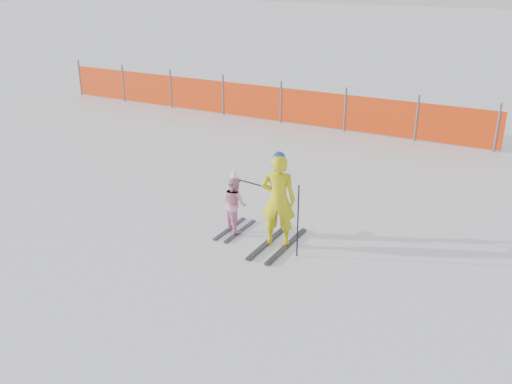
{
  "coord_description": "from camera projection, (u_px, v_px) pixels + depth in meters",
  "views": [
    {
      "loc": [
        4.06,
        -7.0,
        4.43
      ],
      "look_at": [
        0.0,
        0.5,
        1.0
      ],
      "focal_mm": 40.0,
      "sensor_mm": 36.0,
      "label": 1
    }
  ],
  "objects": [
    {
      "name": "child",
      "position": [
        235.0,
        203.0,
        9.96
      ],
      "size": [
        0.61,
        1.02,
        1.18
      ],
      "color": "black",
      "rests_on": "ground"
    },
    {
      "name": "ground",
      "position": [
        241.0,
        260.0,
        9.16
      ],
      "size": [
        120.0,
        120.0,
        0.0
      ],
      "primitive_type": "plane",
      "color": "white",
      "rests_on": "ground"
    },
    {
      "name": "ski_poles",
      "position": [
        282.0,
        208.0,
        9.22
      ],
      "size": [
        1.25,
        0.34,
        1.24
      ],
      "color": "black",
      "rests_on": "ground"
    },
    {
      "name": "safety_fence",
      "position": [
        254.0,
        101.0,
        17.25
      ],
      "size": [
        14.2,
        0.06,
        1.25
      ],
      "color": "#595960",
      "rests_on": "ground"
    },
    {
      "name": "adult",
      "position": [
        278.0,
        200.0,
        9.34
      ],
      "size": [
        0.66,
        1.46,
        1.66
      ],
      "color": "black",
      "rests_on": "ground"
    }
  ]
}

